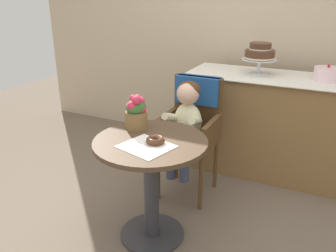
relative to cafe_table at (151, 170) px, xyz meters
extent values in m
plane|color=#6B5B4C|center=(0.00, 0.00, -0.51)|extent=(8.00, 8.00, 0.00)
cube|color=#C1AD8E|center=(0.00, 1.85, 0.84)|extent=(4.80, 0.10, 2.70)
cylinder|color=#4C3826|center=(0.00, 0.00, 0.20)|extent=(0.72, 0.72, 0.03)
cylinder|color=#333338|center=(0.00, 0.00, -0.16)|extent=(0.10, 0.10, 0.69)
cylinder|color=#333338|center=(0.00, 0.00, -0.50)|extent=(0.44, 0.44, 0.02)
cube|color=brown|center=(0.01, 0.61, -0.04)|extent=(0.42, 0.42, 0.04)
cube|color=brown|center=(0.01, 0.80, 0.22)|extent=(0.40, 0.04, 0.46)
cube|color=brown|center=(-0.18, 0.61, 0.08)|extent=(0.04, 0.38, 0.18)
cube|color=brown|center=(0.20, 0.61, 0.08)|extent=(0.04, 0.38, 0.18)
cube|color=#1E4C8C|center=(0.01, 0.80, 0.34)|extent=(0.36, 0.11, 0.22)
cylinder|color=brown|center=(-0.17, 0.43, -0.28)|extent=(0.03, 0.03, 0.45)
cylinder|color=brown|center=(0.19, 0.43, -0.28)|extent=(0.03, 0.03, 0.45)
cylinder|color=brown|center=(-0.17, 0.79, -0.28)|extent=(0.03, 0.03, 0.45)
cylinder|color=brown|center=(0.19, 0.79, -0.28)|extent=(0.03, 0.03, 0.45)
ellipsoid|color=beige|center=(0.01, 0.59, 0.14)|extent=(0.22, 0.16, 0.30)
sphere|color=#E0B293|center=(0.01, 0.58, 0.36)|extent=(0.17, 0.17, 0.17)
ellipsoid|color=#4C2D19|center=(0.01, 0.60, 0.38)|extent=(0.17, 0.17, 0.14)
cylinder|color=beige|center=(-0.09, 0.50, 0.19)|extent=(0.08, 0.23, 0.13)
sphere|color=#E0B293|center=(-0.08, 0.43, 0.12)|extent=(0.06, 0.06, 0.06)
cylinder|color=beige|center=(0.10, 0.50, 0.19)|extent=(0.08, 0.23, 0.13)
sphere|color=#E0B293|center=(0.09, 0.43, 0.12)|extent=(0.06, 0.06, 0.06)
cylinder|color=#3F4760|center=(-0.05, 0.51, 0.03)|extent=(0.09, 0.22, 0.09)
cylinder|color=#3F4760|center=(-0.05, 0.40, -0.14)|extent=(0.08, 0.08, 0.26)
cylinder|color=#3F4760|center=(0.06, 0.51, 0.03)|extent=(0.09, 0.22, 0.09)
cylinder|color=#3F4760|center=(0.06, 0.40, -0.14)|extent=(0.08, 0.08, 0.26)
cube|color=white|center=(0.02, -0.10, 0.21)|extent=(0.35, 0.33, 0.00)
torus|color=#4C2D19|center=(0.05, -0.03, 0.23)|extent=(0.12, 0.12, 0.04)
torus|color=#512D1E|center=(0.05, -0.03, 0.24)|extent=(0.10, 0.10, 0.02)
cylinder|color=brown|center=(-0.18, 0.14, 0.27)|extent=(0.15, 0.15, 0.12)
ellipsoid|color=#38662D|center=(-0.18, 0.14, 0.36)|extent=(0.14, 0.14, 0.10)
sphere|color=#D82D4C|center=(-0.14, 0.14, 0.35)|extent=(0.06, 0.06, 0.06)
sphere|color=#D82D4C|center=(-0.16, 0.16, 0.40)|extent=(0.06, 0.06, 0.06)
sphere|color=#D82D4C|center=(-0.18, 0.17, 0.42)|extent=(0.05, 0.05, 0.05)
sphere|color=#D82D4C|center=(-0.21, 0.16, 0.41)|extent=(0.05, 0.05, 0.05)
sphere|color=#D82D4C|center=(-0.22, 0.12, 0.36)|extent=(0.05, 0.05, 0.05)
sphere|color=#D82D4C|center=(-0.18, 0.10, 0.38)|extent=(0.06, 0.06, 0.06)
sphere|color=#D82D4C|center=(-0.15, 0.11, 0.42)|extent=(0.06, 0.06, 0.06)
cube|color=olive|center=(0.55, 1.30, -0.06)|extent=(1.50, 0.56, 0.90)
cube|color=white|center=(0.55, 1.30, 0.39)|extent=(1.56, 0.62, 0.01)
cylinder|color=silver|center=(0.37, 1.30, 0.40)|extent=(0.16, 0.16, 0.01)
cylinder|color=silver|center=(0.37, 1.30, 0.46)|extent=(0.03, 0.03, 0.12)
cylinder|color=silver|center=(0.37, 1.30, 0.53)|extent=(0.30, 0.30, 0.01)
cylinder|color=#4C2D1E|center=(0.37, 1.30, 0.57)|extent=(0.26, 0.25, 0.08)
cylinder|color=beige|center=(0.37, 1.30, 0.54)|extent=(0.26, 0.26, 0.01)
cylinder|color=#4C2D1E|center=(0.37, 1.30, 0.64)|extent=(0.18, 0.18, 0.06)
cylinder|color=beige|center=(0.37, 1.30, 0.61)|extent=(0.19, 0.19, 0.01)
cylinder|color=silver|center=(0.92, 1.33, 0.45)|extent=(0.21, 0.21, 0.11)
sphere|color=red|center=(0.92, 1.33, 0.51)|extent=(0.02, 0.02, 0.02)
camera|label=1|loc=(0.95, -1.74, 1.09)|focal=37.26mm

